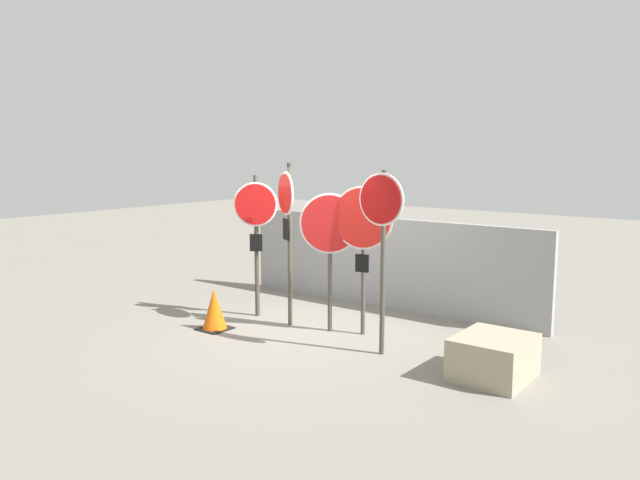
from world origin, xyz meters
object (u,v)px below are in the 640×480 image
(stop_sign_1, at_px, (287,215))
(storage_crate, at_px, (493,357))
(stop_sign_0, at_px, (256,221))
(stop_sign_2, at_px, (330,232))
(stop_sign_4, at_px, (382,222))
(stop_sign_3, at_px, (362,228))
(traffic_cone_0, at_px, (214,309))

(stop_sign_1, bearing_deg, storage_crate, 26.95)
(storage_crate, bearing_deg, stop_sign_0, 174.99)
(stop_sign_2, height_order, storage_crate, stop_sign_2)
(stop_sign_0, distance_m, stop_sign_1, 0.78)
(stop_sign_4, relative_size, storage_crate, 2.56)
(stop_sign_3, bearing_deg, traffic_cone_0, -163.13)
(stop_sign_4, bearing_deg, traffic_cone_0, -165.63)
(stop_sign_2, distance_m, stop_sign_4, 1.30)
(stop_sign_0, bearing_deg, traffic_cone_0, -124.21)
(stop_sign_1, xyz_separation_m, traffic_cone_0, (-0.75, -0.87, -1.45))
(stop_sign_4, xyz_separation_m, traffic_cone_0, (-2.68, -0.52, -1.50))
(storage_crate, bearing_deg, traffic_cone_0, -172.07)
(stop_sign_1, relative_size, stop_sign_2, 1.21)
(traffic_cone_0, relative_size, storage_crate, 0.66)
(stop_sign_0, height_order, traffic_cone_0, stop_sign_0)
(stop_sign_0, relative_size, stop_sign_1, 0.92)
(stop_sign_1, distance_m, storage_crate, 3.82)
(stop_sign_4, bearing_deg, stop_sign_0, 174.00)
(stop_sign_2, height_order, stop_sign_3, stop_sign_3)
(stop_sign_0, relative_size, stop_sign_2, 1.11)
(traffic_cone_0, bearing_deg, stop_sign_4, 10.90)
(stop_sign_2, xyz_separation_m, stop_sign_4, (1.19, -0.45, 0.27))
(stop_sign_0, relative_size, traffic_cone_0, 3.68)
(stop_sign_1, distance_m, stop_sign_4, 1.96)
(stop_sign_2, xyz_separation_m, storage_crate, (2.75, -0.38, -1.28))
(stop_sign_2, relative_size, storage_crate, 2.18)
(stop_sign_0, xyz_separation_m, stop_sign_2, (1.50, 0.01, -0.06))
(stop_sign_3, bearing_deg, stop_sign_1, 179.17)
(stop_sign_4, bearing_deg, stop_sign_2, 162.54)
(stop_sign_1, distance_m, stop_sign_3, 1.26)
(stop_sign_3, xyz_separation_m, traffic_cone_0, (-1.98, -1.12, -1.31))
(stop_sign_2, height_order, stop_sign_4, stop_sign_4)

